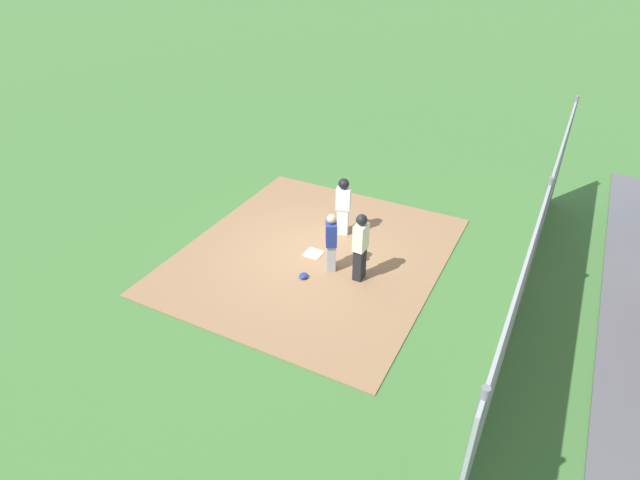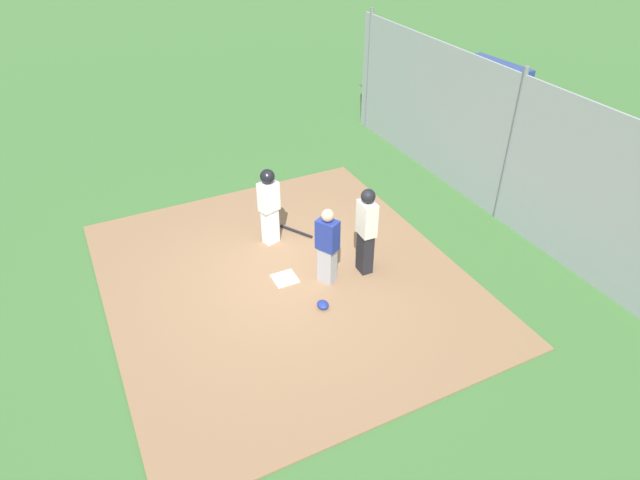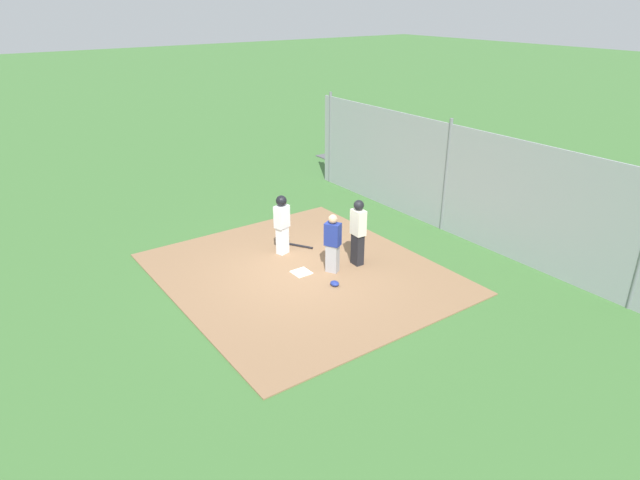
{
  "view_description": "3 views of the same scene",
  "coord_description": "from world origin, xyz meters",
  "px_view_note": "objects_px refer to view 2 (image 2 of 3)",
  "views": [
    {
      "loc": [
        -9.8,
        -5.26,
        7.57
      ],
      "look_at": [
        -0.4,
        -0.4,
        0.8
      ],
      "focal_mm": 28.91,
      "sensor_mm": 36.0,
      "label": 1
    },
    {
      "loc": [
        -7.58,
        3.01,
        6.52
      ],
      "look_at": [
        -0.03,
        -0.72,
        0.72
      ],
      "focal_mm": 30.82,
      "sensor_mm": 36.0,
      "label": 2
    },
    {
      "loc": [
        -10.36,
        6.8,
        6.46
      ],
      "look_at": [
        -0.15,
        -0.48,
        0.88
      ],
      "focal_mm": 30.71,
      "sensor_mm": 36.0,
      "label": 3
    }
  ],
  "objects_px": {
    "home_plate": "(285,278)",
    "runner": "(269,202)",
    "parked_car_red": "(621,157)",
    "parked_car_blue": "(483,86)",
    "umpire": "(366,230)",
    "catcher": "(327,245)",
    "catcher_mask": "(323,305)",
    "baseball_bat": "(296,231)"
  },
  "relations": [
    {
      "from": "catcher_mask",
      "to": "parked_car_red",
      "type": "bearing_deg",
      "value": -82.77
    },
    {
      "from": "home_plate",
      "to": "parked_car_blue",
      "type": "height_order",
      "value": "parked_car_blue"
    },
    {
      "from": "umpire",
      "to": "baseball_bat",
      "type": "height_order",
      "value": "umpire"
    },
    {
      "from": "umpire",
      "to": "runner",
      "type": "xyz_separation_m",
      "value": [
        1.7,
        1.24,
        0.01
      ]
    },
    {
      "from": "catcher",
      "to": "catcher_mask",
      "type": "height_order",
      "value": "catcher"
    },
    {
      "from": "runner",
      "to": "parked_car_red",
      "type": "bearing_deg",
      "value": 65.97
    },
    {
      "from": "catcher_mask",
      "to": "parked_car_blue",
      "type": "height_order",
      "value": "parked_car_blue"
    },
    {
      "from": "baseball_bat",
      "to": "parked_car_blue",
      "type": "height_order",
      "value": "parked_car_blue"
    },
    {
      "from": "home_plate",
      "to": "umpire",
      "type": "xyz_separation_m",
      "value": [
        -0.42,
        -1.48,
        0.93
      ]
    },
    {
      "from": "home_plate",
      "to": "runner",
      "type": "distance_m",
      "value": 1.6
    },
    {
      "from": "home_plate",
      "to": "baseball_bat",
      "type": "distance_m",
      "value": 1.59
    },
    {
      "from": "home_plate",
      "to": "catcher_mask",
      "type": "relative_size",
      "value": 1.83
    },
    {
      "from": "catcher_mask",
      "to": "parked_car_blue",
      "type": "xyz_separation_m",
      "value": [
        6.65,
        -9.08,
        0.52
      ]
    },
    {
      "from": "catcher",
      "to": "parked_car_red",
      "type": "bearing_deg",
      "value": 154.19
    },
    {
      "from": "catcher",
      "to": "parked_car_blue",
      "type": "bearing_deg",
      "value": -174.22
    },
    {
      "from": "catcher",
      "to": "baseball_bat",
      "type": "xyz_separation_m",
      "value": [
        1.74,
        -0.14,
        -0.77
      ]
    },
    {
      "from": "catcher",
      "to": "umpire",
      "type": "xyz_separation_m",
      "value": [
        -0.04,
        -0.78,
        0.14
      ]
    },
    {
      "from": "catcher",
      "to": "parked_car_red",
      "type": "height_order",
      "value": "catcher"
    },
    {
      "from": "baseball_bat",
      "to": "catcher_mask",
      "type": "bearing_deg",
      "value": -44.31
    },
    {
      "from": "baseball_bat",
      "to": "parked_car_blue",
      "type": "bearing_deg",
      "value": 85.44
    },
    {
      "from": "umpire",
      "to": "runner",
      "type": "bearing_deg",
      "value": -51.81
    },
    {
      "from": "parked_car_blue",
      "to": "runner",
      "type": "bearing_deg",
      "value": 110.29
    },
    {
      "from": "runner",
      "to": "parked_car_red",
      "type": "distance_m",
      "value": 8.81
    },
    {
      "from": "catcher",
      "to": "parked_car_blue",
      "type": "relative_size",
      "value": 0.36
    },
    {
      "from": "catcher_mask",
      "to": "parked_car_red",
      "type": "relative_size",
      "value": 0.06
    },
    {
      "from": "home_plate",
      "to": "umpire",
      "type": "height_order",
      "value": "umpire"
    },
    {
      "from": "umpire",
      "to": "parked_car_red",
      "type": "xyz_separation_m",
      "value": [
        0.49,
        -7.48,
        -0.35
      ]
    },
    {
      "from": "catcher_mask",
      "to": "parked_car_blue",
      "type": "bearing_deg",
      "value": -53.78
    },
    {
      "from": "parked_car_red",
      "to": "parked_car_blue",
      "type": "height_order",
      "value": "same"
    },
    {
      "from": "home_plate",
      "to": "runner",
      "type": "bearing_deg",
      "value": -10.64
    },
    {
      "from": "parked_car_red",
      "to": "umpire",
      "type": "bearing_deg",
      "value": -88.94
    },
    {
      "from": "runner",
      "to": "parked_car_red",
      "type": "relative_size",
      "value": 0.39
    },
    {
      "from": "catcher",
      "to": "baseball_bat",
      "type": "bearing_deg",
      "value": -123.61
    },
    {
      "from": "umpire",
      "to": "parked_car_blue",
      "type": "bearing_deg",
      "value": -140.49
    },
    {
      "from": "catcher",
      "to": "umpire",
      "type": "height_order",
      "value": "umpire"
    },
    {
      "from": "umpire",
      "to": "home_plate",
      "type": "bearing_deg",
      "value": -13.94
    },
    {
      "from": "runner",
      "to": "catcher_mask",
      "type": "relative_size",
      "value": 6.93
    },
    {
      "from": "parked_car_blue",
      "to": "umpire",
      "type": "bearing_deg",
      "value": 122.3
    },
    {
      "from": "home_plate",
      "to": "parked_car_red",
      "type": "relative_size",
      "value": 0.1
    },
    {
      "from": "catcher",
      "to": "parked_car_blue",
      "type": "height_order",
      "value": "catcher"
    },
    {
      "from": "runner",
      "to": "parked_car_blue",
      "type": "xyz_separation_m",
      "value": [
        4.34,
        -9.12,
        -0.37
      ]
    },
    {
      "from": "runner",
      "to": "catcher_mask",
      "type": "height_order",
      "value": "runner"
    }
  ]
}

